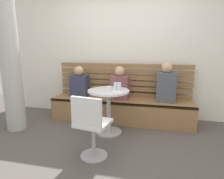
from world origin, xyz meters
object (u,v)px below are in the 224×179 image
at_px(booth_bench, 121,110).
at_px(person_child_middle, 79,83).
at_px(cafe_table, 109,103).
at_px(person_child_left, 119,85).
at_px(plate_small, 117,92).
at_px(cup_ceramic_white, 109,88).
at_px(white_chair, 91,125).
at_px(person_adult, 166,84).
at_px(cup_water_clear, 116,86).
at_px(cup_glass_tall, 119,86).

distance_m(booth_bench, person_child_middle, 0.99).
bearing_deg(cafe_table, booth_bench, 79.02).
xyz_separation_m(person_child_left, plate_small, (0.11, -0.74, 0.03)).
height_order(booth_bench, cup_ceramic_white, cup_ceramic_white).
relative_size(white_chair, plate_small, 5.00).
bearing_deg(cup_ceramic_white, booth_bench, 80.45).
bearing_deg(cup_ceramic_white, person_child_left, 84.47).
height_order(white_chair, person_adult, person_adult).
xyz_separation_m(cup_water_clear, plate_small, (0.09, -0.27, -0.05)).
relative_size(person_child_middle, plate_small, 3.66).
height_order(cafe_table, person_child_left, person_child_left).
bearing_deg(person_adult, person_child_left, -179.60).
distance_m(person_child_middle, cup_ceramic_white, 0.98).
xyz_separation_m(person_adult, cup_glass_tall, (-0.77, -0.52, 0.04)).
distance_m(booth_bench, cafe_table, 0.64).
bearing_deg(cafe_table, cup_ceramic_white, -72.45).
relative_size(person_adult, cup_glass_tall, 6.02).
relative_size(booth_bench, person_child_left, 4.25).
xyz_separation_m(person_child_middle, cup_glass_tall, (0.91, -0.52, 0.09)).
xyz_separation_m(white_chair, cup_glass_tall, (0.19, 0.89, 0.34)).
distance_m(person_child_left, person_child_middle, 0.82).
distance_m(person_child_middle, cup_glass_tall, 1.05).
xyz_separation_m(white_chair, cup_ceramic_white, (0.04, 0.78, 0.31)).
distance_m(booth_bench, cup_ceramic_white, 0.81).
bearing_deg(person_adult, person_child_middle, -179.92).
bearing_deg(cup_glass_tall, person_child_left, 99.97).
bearing_deg(person_child_left, person_child_middle, 179.74).
relative_size(person_adult, person_child_left, 1.14).
relative_size(person_adult, plate_small, 4.25).
height_order(cafe_table, white_chair, white_chair).
bearing_deg(person_adult, cafe_table, -147.28).
distance_m(white_chair, person_child_middle, 1.60).
distance_m(cafe_table, cup_ceramic_white, 0.26).
height_order(person_adult, cup_glass_tall, person_adult).
bearing_deg(plate_small, cup_water_clear, 107.34).
height_order(cup_glass_tall, plate_small, cup_glass_tall).
height_order(white_chair, cup_water_clear, same).
distance_m(booth_bench, white_chair, 1.40).
height_order(booth_bench, plate_small, plate_small).
relative_size(person_child_middle, cup_glass_tall, 5.18).
relative_size(cafe_table, person_child_middle, 1.19).
xyz_separation_m(white_chair, person_child_middle, (-0.72, 1.41, 0.25)).
bearing_deg(cup_glass_tall, booth_bench, 96.20).
bearing_deg(person_child_left, cup_glass_tall, -80.03).
bearing_deg(white_chair, person_child_left, 86.01).
relative_size(white_chair, cup_ceramic_white, 10.63).
bearing_deg(white_chair, cafe_table, 87.98).
xyz_separation_m(white_chair, person_child_left, (0.10, 1.40, 0.25)).
relative_size(booth_bench, cup_ceramic_white, 33.75).
relative_size(booth_bench, person_adult, 3.74).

